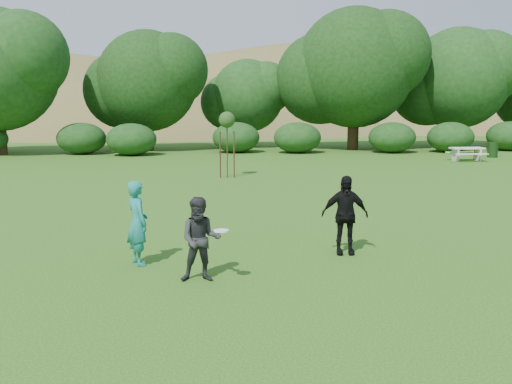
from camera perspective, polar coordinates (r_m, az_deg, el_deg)
ground at (r=11.02m, az=2.01°, el=-8.07°), size 120.00×120.00×0.00m
player_teal at (r=11.62m, az=-11.76°, el=-3.04°), size 0.63×0.73×1.70m
player_grey at (r=10.38m, az=-5.56°, el=-4.74°), size 0.80×0.64×1.55m
player_black at (r=12.32m, az=8.86°, el=-2.28°), size 1.04×0.52×1.70m
trash_can_near at (r=36.77m, az=22.58°, el=3.92°), size 0.60×0.60×0.90m
frisbee at (r=10.07m, az=-3.49°, el=-3.89°), size 0.27×0.27×0.03m
sapling at (r=24.62m, az=-2.93°, el=7.04°), size 0.70×0.70×2.85m
picnic_table at (r=33.92m, az=20.33°, el=3.80°), size 1.80×1.48×0.76m
hillside at (r=80.31m, az=-6.38°, el=-2.04°), size 150.00×72.00×52.00m
tree_row at (r=39.43m, az=-0.12°, el=11.32°), size 53.92×10.38×9.62m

